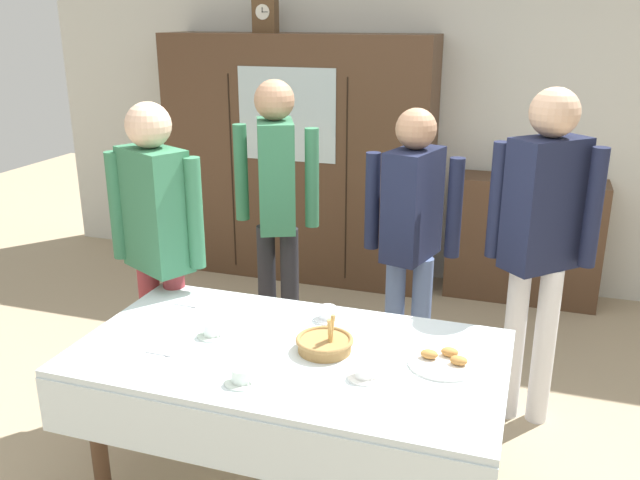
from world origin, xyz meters
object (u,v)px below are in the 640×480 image
(bread_basket, at_px, (325,343))
(pastry_plate, at_px, (444,361))
(tea_cup_near_left, at_px, (364,372))
(wall_cabinet, at_px, (298,160))
(bookshelf_low, at_px, (523,240))
(person_by_cabinet, at_px, (276,195))
(dining_table, at_px, (287,374))
(person_behind_table_right, at_px, (157,232))
(tea_cup_near_right, at_px, (212,330))
(tea_cup_mid_right, at_px, (328,314))
(mantel_clock, at_px, (265,16))
(tea_cup_far_left, at_px, (241,376))
(person_beside_shelf, at_px, (412,226))
(person_behind_table_left, at_px, (542,227))
(book_stack, at_px, (530,173))
(spoon_near_left, at_px, (189,306))
(spoon_mid_right, at_px, (163,354))

(bread_basket, xyz_separation_m, pastry_plate, (0.48, 0.04, -0.02))
(tea_cup_near_left, distance_m, bread_basket, 0.26)
(wall_cabinet, height_order, bookshelf_low, wall_cabinet)
(tea_cup_near_left, distance_m, person_by_cabinet, 1.61)
(wall_cabinet, bearing_deg, dining_table, -70.83)
(bookshelf_low, height_order, person_behind_table_right, person_behind_table_right)
(tea_cup_near_right, relative_size, pastry_plate, 0.46)
(dining_table, relative_size, tea_cup_mid_right, 13.55)
(tea_cup_near_right, height_order, tea_cup_near_left, same)
(mantel_clock, bearing_deg, person_behind_table_right, -82.70)
(dining_table, xyz_separation_m, tea_cup_far_left, (-0.08, -0.27, 0.12))
(person_beside_shelf, bearing_deg, person_by_cabinet, 172.95)
(person_by_cabinet, bearing_deg, person_behind_table_left, -8.93)
(tea_cup_near_left, relative_size, person_behind_table_left, 0.08)
(book_stack, relative_size, pastry_plate, 0.80)
(bread_basket, bearing_deg, mantel_clock, 117.05)
(bookshelf_low, xyz_separation_m, spoon_near_left, (-1.46, -2.36, 0.27))
(tea_cup_mid_right, distance_m, tea_cup_far_left, 0.64)
(dining_table, distance_m, bookshelf_low, 2.78)
(tea_cup_mid_right, relative_size, person_beside_shelf, 0.08)
(tea_cup_near_right, height_order, person_beside_shelf, person_beside_shelf)
(person_beside_shelf, bearing_deg, person_behind_table_left, -11.24)
(person_by_cabinet, bearing_deg, book_stack, 45.72)
(person_behind_table_left, bearing_deg, wall_cabinet, 139.12)
(book_stack, distance_m, spoon_mid_right, 3.12)
(wall_cabinet, xyz_separation_m, mantel_clock, (-0.24, -0.00, 1.07))
(tea_cup_near_left, bearing_deg, spoon_near_left, 158.62)
(mantel_clock, xyz_separation_m, person_beside_shelf, (1.44, -1.47, -1.06))
(dining_table, xyz_separation_m, spoon_mid_right, (-0.47, -0.18, 0.10))
(tea_cup_far_left, distance_m, person_behind_table_left, 1.66)
(book_stack, relative_size, tea_cup_near_left, 1.72)
(tea_cup_near_right, bearing_deg, tea_cup_mid_right, 36.68)
(tea_cup_far_left, bearing_deg, wall_cabinet, 106.06)
(tea_cup_near_left, bearing_deg, person_behind_table_left, 61.09)
(person_by_cabinet, bearing_deg, tea_cup_mid_right, -55.56)
(bread_basket, relative_size, person_behind_table_right, 0.15)
(dining_table, bearing_deg, tea_cup_far_left, -105.63)
(tea_cup_near_right, xyz_separation_m, spoon_near_left, (-0.25, 0.24, -0.02))
(bookshelf_low, distance_m, tea_cup_near_right, 2.88)
(dining_table, relative_size, wall_cabinet, 0.83)
(person_behind_table_right, bearing_deg, bread_basket, -22.09)
(dining_table, distance_m, pastry_plate, 0.64)
(wall_cabinet, xyz_separation_m, spoon_mid_right, (0.43, -2.77, -0.23))
(tea_cup_near_left, bearing_deg, person_by_cabinet, 123.89)
(tea_cup_mid_right, bearing_deg, spoon_near_left, -173.80)
(book_stack, height_order, tea_cup_far_left, book_stack)
(dining_table, xyz_separation_m, person_behind_table_left, (0.95, 0.99, 0.43))
(book_stack, relative_size, tea_cup_far_left, 1.72)
(tea_cup_mid_right, relative_size, tea_cup_near_left, 1.00)
(dining_table, xyz_separation_m, spoon_near_left, (-0.61, 0.28, 0.10))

